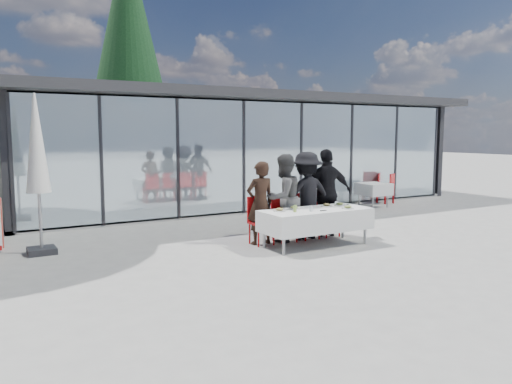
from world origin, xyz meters
The scene contains 26 objects.
ground centered at (0.00, 0.00, 0.00)m, with size 90.00×90.00×0.00m, color gray.
pavilion centered at (2.00, 8.16, 2.15)m, with size 14.80×8.80×3.44m.
treeline centered at (-2.00, 28.00, 2.20)m, with size 62.50×2.00×4.40m.
dining_table centered at (0.36, -0.21, 0.54)m, with size 2.26×0.96×0.75m.
diner_a centered at (-0.51, 0.51, 0.85)m, with size 0.62×0.62×1.70m, color black.
diner_chair_a centered at (-0.51, 0.54, 0.54)m, with size 0.44×0.44×0.97m.
diner_b centered at (0.06, 0.51, 0.92)m, with size 0.89×0.89×1.83m, color #484848.
diner_chair_b centered at (0.06, 0.54, 0.54)m, with size 0.44×0.44×0.97m.
diner_c centered at (0.64, 0.51, 0.94)m, with size 1.21×1.21×1.87m, color black.
diner_chair_c centered at (0.64, 0.54, 0.54)m, with size 0.44×0.44×0.97m.
diner_d centered at (1.20, 0.51, 0.96)m, with size 1.13×1.13×1.93m, color black.
diner_chair_d centered at (1.20, 0.54, 0.54)m, with size 0.44×0.44×0.97m.
plate_a centered at (-0.41, -0.06, 0.78)m, with size 0.25×0.25×0.07m.
plate_b centered at (-0.01, 0.02, 0.78)m, with size 0.25×0.25×0.07m.
plate_c centered at (0.78, -0.02, 0.78)m, with size 0.25×0.25×0.07m.
plate_d centered at (1.11, -0.04, 0.78)m, with size 0.25×0.25×0.07m.
plate_extra centered at (0.96, -0.47, 0.78)m, with size 0.25×0.25×0.07m.
juice_bottle centered at (-0.21, -0.29, 0.82)m, with size 0.06×0.06×0.14m, color #93B44B.
drinking_glasses centered at (0.56, -0.41, 0.80)m, with size 0.95×0.14×0.10m.
folded_eyeglasses centered at (0.36, -0.45, 0.76)m, with size 0.14×0.03×0.01m, color black.
spare_table_right centered at (5.17, 3.24, 0.55)m, with size 0.86×0.86×0.74m.
spare_chair_a centered at (6.07, 3.78, 0.54)m, with size 0.62×0.62×0.97m.
spare_chair_b centered at (6.14, 3.57, 0.54)m, with size 0.59×0.59×0.97m.
market_umbrella centered at (-4.51, 1.86, 1.91)m, with size 0.50×0.50×3.00m.
lounger centered at (3.68, 3.56, 0.26)m, with size 0.85×1.42×0.72m.
conifer_tree centered at (0.50, 13.00, 5.99)m, with size 4.00×4.00×10.50m.
Camera 1 is at (-5.64, -8.14, 2.26)m, focal length 35.00 mm.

